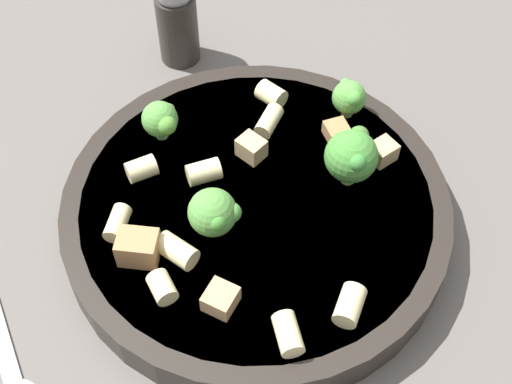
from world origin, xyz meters
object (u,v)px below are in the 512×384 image
object	(u,v)px
rigatoni_0	(162,287)
rigatoni_8	(350,305)
rigatoni_4	(177,251)
chicken_chunk_0	(251,148)
broccoli_floret_0	(161,120)
rigatoni_7	(117,223)
broccoli_floret_2	(352,156)
chicken_chunk_2	(222,299)
chicken_chunk_4	(138,248)
pasta_bowl	(256,210)
rigatoni_2	(269,121)
rigatoni_1	(288,334)
chicken_chunk_1	(383,152)
broccoli_floret_1	(349,97)
rigatoni_6	(271,95)
chicken_chunk_3	(337,131)
rigatoni_5	(204,172)
broccoli_floret_3	(214,213)
rigatoni_3	(142,169)
pepper_shaker	(177,16)

from	to	relation	value
rigatoni_0	rigatoni_8	size ratio (longest dim) A/B	0.77
rigatoni_4	chicken_chunk_0	size ratio (longest dim) A/B	1.41
broccoli_floret_0	rigatoni_0	bearing A→B (deg)	109.55
rigatoni_4	rigatoni_7	xyz separation A→B (m)	(0.05, -0.01, -0.00)
broccoli_floret_2	chicken_chunk_2	world-z (taller)	broccoli_floret_2
chicken_chunk_4	chicken_chunk_2	bearing A→B (deg)	162.20
pasta_bowl	rigatoni_2	size ratio (longest dim) A/B	10.20
rigatoni_1	chicken_chunk_1	world-z (taller)	same
broccoli_floret_1	chicken_chunk_1	size ratio (longest dim) A/B	1.70
broccoli_floret_2	rigatoni_0	xyz separation A→B (m)	(0.10, 0.13, -0.02)
rigatoni_4	rigatoni_6	world-z (taller)	same
chicken_chunk_3	chicken_chunk_4	world-z (taller)	chicken_chunk_4
rigatoni_5	chicken_chunk_4	bearing A→B (deg)	73.96
broccoli_floret_2	rigatoni_2	size ratio (longest dim) A/B	1.68
rigatoni_2	broccoli_floret_3	bearing A→B (deg)	83.56
broccoli_floret_1	chicken_chunk_0	bearing A→B (deg)	44.49
pasta_bowl	rigatoni_3	world-z (taller)	rigatoni_3
rigatoni_4	pasta_bowl	bearing A→B (deg)	-122.62
rigatoni_5	rigatoni_8	size ratio (longest dim) A/B	0.93
rigatoni_2	chicken_chunk_0	distance (m)	0.03
chicken_chunk_0	chicken_chunk_1	world-z (taller)	chicken_chunk_0
chicken_chunk_2	chicken_chunk_1	bearing A→B (deg)	-118.19
broccoli_floret_0	rigatoni_8	xyz separation A→B (m)	(-0.17, 0.11, -0.01)
rigatoni_1	rigatoni_6	size ratio (longest dim) A/B	1.23
rigatoni_0	rigatoni_1	distance (m)	0.09
rigatoni_1	rigatoni_4	distance (m)	0.10
broccoli_floret_2	pepper_shaker	distance (m)	0.22
rigatoni_2	rigatoni_7	size ratio (longest dim) A/B	1.09
rigatoni_5	pepper_shaker	distance (m)	0.17
rigatoni_3	rigatoni_5	bearing A→B (deg)	-168.84
rigatoni_0	rigatoni_6	world-z (taller)	rigatoni_6
broccoli_floret_3	pepper_shaker	bearing A→B (deg)	-64.22
rigatoni_0	rigatoni_2	xyz separation A→B (m)	(-0.03, -0.16, -0.00)
broccoli_floret_3	chicken_chunk_1	world-z (taller)	broccoli_floret_3
rigatoni_0	rigatoni_8	distance (m)	0.12
broccoli_floret_3	chicken_chunk_0	world-z (taller)	broccoli_floret_3
rigatoni_0	pepper_shaker	distance (m)	0.27
rigatoni_4	broccoli_floret_0	bearing A→B (deg)	-65.36
chicken_chunk_1	chicken_chunk_4	world-z (taller)	chicken_chunk_4
rigatoni_2	chicken_chunk_3	bearing A→B (deg)	-174.87
broccoli_floret_2	rigatoni_3	xyz separation A→B (m)	(0.15, 0.04, -0.02)
pasta_bowl	rigatoni_4	world-z (taller)	rigatoni_4
broccoli_floret_1	chicken_chunk_4	bearing A→B (deg)	56.45
rigatoni_8	chicken_chunk_1	world-z (taller)	rigatoni_8
broccoli_floret_3	chicken_chunk_1	distance (m)	0.14
rigatoni_1	chicken_chunk_4	bearing A→B (deg)	-16.74
chicken_chunk_4	rigatoni_2	bearing A→B (deg)	-111.68
rigatoni_4	rigatoni_5	world-z (taller)	same
rigatoni_4	chicken_chunk_4	bearing A→B (deg)	13.68
rigatoni_0	rigatoni_8	xyz separation A→B (m)	(-0.12, -0.02, 0.00)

